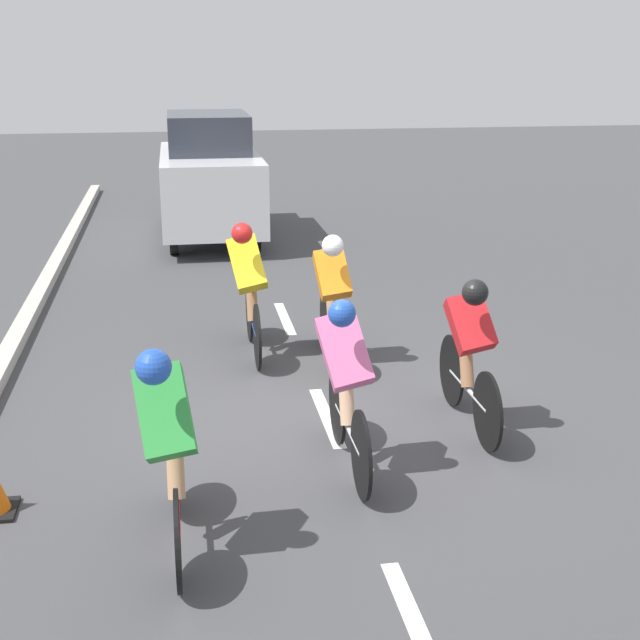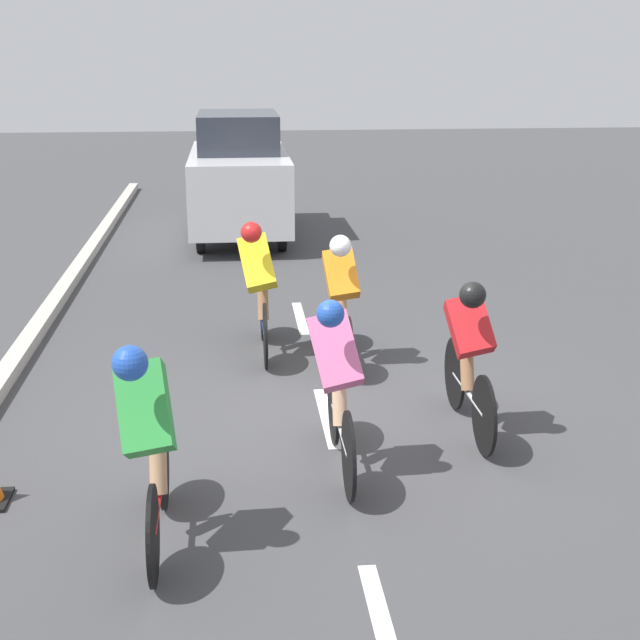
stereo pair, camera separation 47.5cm
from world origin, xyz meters
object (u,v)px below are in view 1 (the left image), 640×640
Objects in this scene: cyclist_orange at (333,294)px; cyclist_pink at (346,380)px; cyclist_red at (470,349)px; support_car at (210,177)px; cyclist_green at (168,442)px; cyclist_yellow at (249,285)px.

cyclist_pink is (0.35, 2.59, 0.01)m from cyclist_orange.
support_car reaches higher than cyclist_red.
cyclist_pink is at bearing 82.30° from cyclist_orange.
cyclist_red is (-1.24, -0.66, -0.03)m from cyclist_pink.
cyclist_orange is 0.99× the size of cyclist_pink.
support_car reaches higher than cyclist_orange.
cyclist_green reaches higher than cyclist_orange.
cyclist_red is at bearing 101.96° from support_car.
support_car is (-0.73, -10.56, 0.27)m from cyclist_green.
cyclist_orange is at bearing -65.38° from cyclist_red.
cyclist_orange is (-0.86, 0.37, -0.03)m from cyclist_yellow.
cyclist_red is at bearing -151.90° from cyclist_pink.
cyclist_red is (-2.62, -1.66, -0.06)m from cyclist_green.
cyclist_yellow is 1.00× the size of cyclist_pink.
cyclist_red is (-0.89, 1.93, -0.02)m from cyclist_orange.
cyclist_red is 0.43× the size of support_car.
cyclist_green is at bearing 77.68° from cyclist_yellow.
cyclist_yellow is 0.94m from cyclist_orange.
cyclist_pink is 0.43× the size of support_car.
cyclist_pink is 1.00× the size of cyclist_red.
cyclist_orange is at bearing -115.71° from cyclist_green.
cyclist_pink is at bearing 28.10° from cyclist_red.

